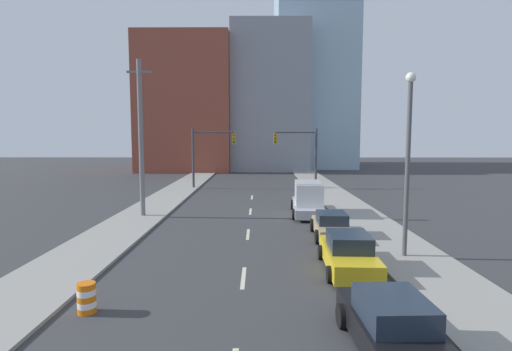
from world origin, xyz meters
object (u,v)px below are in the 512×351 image
at_px(traffic_barrel, 87,298).
at_px(sedan_yellow, 349,254).
at_px(traffic_signal_right, 304,150).
at_px(box_truck_silver, 308,199).
at_px(traffic_signal_left, 205,150).
at_px(sedan_tan, 332,226).
at_px(street_lamp, 408,152).
at_px(utility_pole_left_mid, 141,138).
at_px(sedan_black, 393,328).

height_order(traffic_barrel, sedan_yellow, sedan_yellow).
bearing_deg(traffic_barrel, traffic_signal_right, 71.19).
bearing_deg(box_truck_silver, traffic_barrel, -116.26).
distance_m(traffic_signal_left, sedan_tan, 22.30).
relative_size(sedan_yellow, box_truck_silver, 0.76).
height_order(traffic_barrel, street_lamp, street_lamp).
relative_size(utility_pole_left_mid, sedan_tan, 2.41).
height_order(traffic_barrel, box_truck_silver, box_truck_silver).
height_order(traffic_barrel, sedan_tan, sedan_tan).
bearing_deg(sedan_yellow, street_lamp, 31.87).
distance_m(traffic_signal_left, street_lamp, 26.48).
distance_m(traffic_barrel, box_truck_silver, 17.75).
xyz_separation_m(utility_pole_left_mid, sedan_yellow, (11.44, -10.62, -4.63)).
distance_m(traffic_barrel, sedan_yellow, 9.81).
distance_m(street_lamp, sedan_black, 9.42).
xyz_separation_m(traffic_signal_left, utility_pole_left_mid, (-2.32, -14.61, 1.30)).
bearing_deg(sedan_black, sedan_yellow, 85.18).
xyz_separation_m(traffic_signal_left, street_lamp, (11.99, -23.60, 0.72)).
relative_size(street_lamp, sedan_tan, 1.89).
height_order(traffic_signal_right, traffic_barrel, traffic_signal_right).
relative_size(traffic_signal_right, sedan_yellow, 1.34).
bearing_deg(sedan_yellow, sedan_black, -90.50).
distance_m(traffic_barrel, sedan_black, 8.97).
bearing_deg(traffic_barrel, box_truck_silver, 60.49).
bearing_deg(sedan_tan, sedan_black, -90.71).
height_order(sedan_black, sedan_yellow, sedan_yellow).
distance_m(sedan_yellow, sedan_tan, 5.31).
distance_m(traffic_signal_right, box_truck_silver, 14.13).
height_order(sedan_black, sedan_tan, sedan_black).
xyz_separation_m(street_lamp, sedan_tan, (-2.59, 3.67, -4.11)).
bearing_deg(traffic_signal_left, sedan_yellow, -70.12).
bearing_deg(sedan_black, box_truck_silver, 87.64).
xyz_separation_m(traffic_signal_left, sedan_black, (8.83, -31.49, -3.35)).
xyz_separation_m(utility_pole_left_mid, traffic_barrel, (2.48, -14.59, -4.85)).
bearing_deg(sedan_tan, street_lamp, -52.65).
relative_size(sedan_black, sedan_yellow, 1.00).
relative_size(sedan_black, box_truck_silver, 0.76).
xyz_separation_m(traffic_barrel, sedan_yellow, (8.97, 3.97, 0.22)).
bearing_deg(utility_pole_left_mid, traffic_signal_right, 49.63).
bearing_deg(traffic_signal_right, street_lamp, -85.44).
relative_size(traffic_signal_left, sedan_yellow, 1.34).
bearing_deg(utility_pole_left_mid, sedan_yellow, -42.88).
bearing_deg(sedan_yellow, traffic_barrel, -153.93).
height_order(sedan_tan, box_truck_silver, box_truck_silver).
distance_m(traffic_barrel, sedan_tan, 13.09).
relative_size(utility_pole_left_mid, traffic_barrel, 10.94).
bearing_deg(sedan_yellow, box_truck_silver, 93.30).
bearing_deg(street_lamp, sedan_black, -111.83).
bearing_deg(traffic_signal_left, street_lamp, -63.07).
distance_m(sedan_black, sedan_yellow, 6.26).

